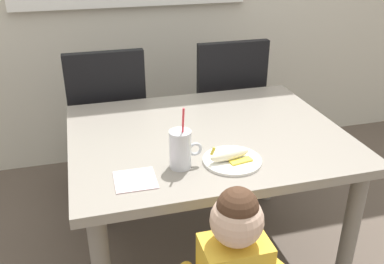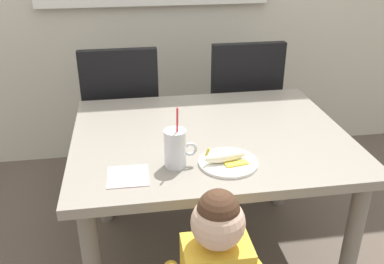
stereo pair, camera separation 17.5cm
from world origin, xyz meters
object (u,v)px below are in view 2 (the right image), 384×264
milk_cup (176,150)px  peeled_banana (226,157)px  dining_chair_right (240,105)px  snack_plate (228,163)px  dining_chair_left (122,114)px  dining_table (210,153)px  paper_napkin (128,176)px

milk_cup → peeled_banana: bearing=-5.1°
dining_chair_right → snack_plate: (-0.32, -0.97, 0.18)m
milk_cup → snack_plate: 0.21m
dining_chair_left → milk_cup: size_ratio=3.82×
dining_chair_left → snack_plate: (0.41, -0.96, 0.18)m
dining_table → snack_plate: bearing=-86.7°
dining_table → paper_napkin: 0.49m
dining_chair_left → milk_cup: milk_cup is taller
peeled_banana → dining_chair_right: bearing=71.5°
dining_chair_right → peeled_banana: size_ratio=5.49×
snack_plate → paper_napkin: (-0.38, -0.03, -0.00)m
snack_plate → dining_table: bearing=93.3°
dining_table → snack_plate: (0.02, -0.28, 0.10)m
snack_plate → peeled_banana: peeled_banana is taller
dining_table → peeled_banana: peeled_banana is taller
dining_chair_right → paper_napkin: (-0.70, -1.01, 0.17)m
dining_chair_left → milk_cup: bearing=102.4°
dining_chair_left → dining_chair_right: (0.72, 0.02, 0.00)m
dining_table → snack_plate: snack_plate is taller
paper_napkin → snack_plate: bearing=4.9°
dining_table → paper_napkin: bearing=-140.1°
dining_table → paper_napkin: paper_napkin is taller
snack_plate → paper_napkin: 0.39m
milk_cup → snack_plate: size_ratio=1.09×
paper_napkin → peeled_banana: bearing=5.1°
dining_chair_left → snack_plate: size_ratio=4.17×
snack_plate → peeled_banana: (-0.01, 0.00, 0.03)m
dining_chair_right → peeled_banana: 1.05m
milk_cup → snack_plate: bearing=-5.1°
dining_chair_left → paper_napkin: dining_chair_left is taller
dining_chair_left → peeled_banana: size_ratio=5.49×
dining_table → peeled_banana: (0.01, -0.27, 0.13)m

